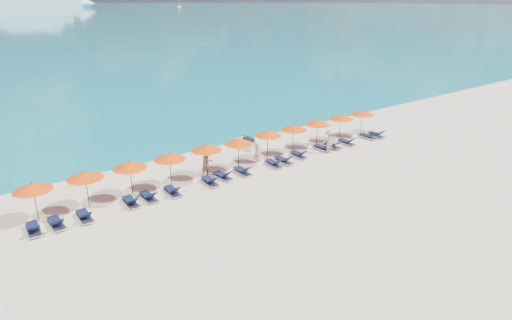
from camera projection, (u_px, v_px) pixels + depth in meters
ground at (284, 191)px, 26.86m from camera, size 1400.00×1400.00×0.00m
cruise_ship at (42, 0)px, 469.11m from camera, size 123.64×37.12×34.00m
sailboat_near at (74, 8)px, 453.75m from camera, size 5.57×1.86×10.20m
sailboat_far at (179, 6)px, 545.63m from camera, size 5.29×1.76×9.70m
jetski at (247, 144)px, 34.57m from camera, size 0.92×2.41×0.86m
beachgoer_a at (256, 153)px, 31.30m from camera, size 0.68×0.60×1.56m
beachgoer_b at (207, 163)px, 28.93m from camera, size 0.92×0.56×1.83m
beachgoer_c at (329, 142)px, 33.18m from camera, size 1.34×1.10×1.89m
umbrella_0 at (32, 187)px, 22.68m from camera, size 2.10×2.10×2.28m
umbrella_1 at (85, 175)px, 24.18m from camera, size 2.10×2.10×2.28m
umbrella_2 at (129, 165)px, 25.65m from camera, size 2.10×2.10×2.28m
umbrella_3 at (170, 156)px, 27.02m from camera, size 2.10×2.10×2.28m
umbrella_4 at (206, 147)px, 28.60m from camera, size 2.10×2.10×2.28m
umbrella_5 at (238, 141)px, 29.89m from camera, size 2.10×2.10×2.28m
umbrella_6 at (268, 133)px, 31.64m from camera, size 2.10×2.10×2.28m
umbrella_7 at (294, 127)px, 33.04m from camera, size 2.10×2.10×2.28m
umbrella_8 at (318, 122)px, 34.44m from camera, size 2.10×2.10×2.28m
umbrella_9 at (341, 117)px, 35.97m from camera, size 2.10×2.10×2.28m
umbrella_10 at (362, 112)px, 37.31m from camera, size 2.10×2.10×2.28m
lounger_0 at (33, 229)px, 22.07m from camera, size 0.72×1.73×0.66m
lounger_1 at (56, 223)px, 22.64m from camera, size 0.68×1.72×0.66m
lounger_2 at (84, 216)px, 23.38m from camera, size 0.67×1.72×0.66m
lounger_3 at (131, 202)px, 25.01m from camera, size 0.70×1.73×0.66m
lounger_4 at (148, 196)px, 25.64m from camera, size 0.63×1.70×0.66m
lounger_5 at (172, 191)px, 26.38m from camera, size 0.69×1.72×0.66m
lounger_6 at (210, 181)px, 27.79m from camera, size 0.74×1.74×0.66m
lounger_7 at (223, 176)px, 28.63m from camera, size 0.79×1.75×0.66m
lounger_8 at (243, 171)px, 29.40m from camera, size 0.68×1.72×0.66m
lounger_9 at (274, 163)px, 30.77m from camera, size 0.66×1.71×0.66m
lounger_10 at (284, 160)px, 31.36m from camera, size 0.71×1.73×0.66m
lounger_11 at (299, 155)px, 32.48m from camera, size 0.74×1.74×0.66m
lounger_12 at (323, 148)px, 33.98m from camera, size 0.75×1.74×0.66m
lounger_13 at (332, 145)px, 34.52m from camera, size 0.73×1.74×0.66m
lounger_14 at (347, 142)px, 35.32m from camera, size 0.65×1.71×0.66m
lounger_15 at (368, 136)px, 36.79m from camera, size 0.68×1.72×0.66m
lounger_16 at (376, 134)px, 37.25m from camera, size 0.74×1.74×0.66m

